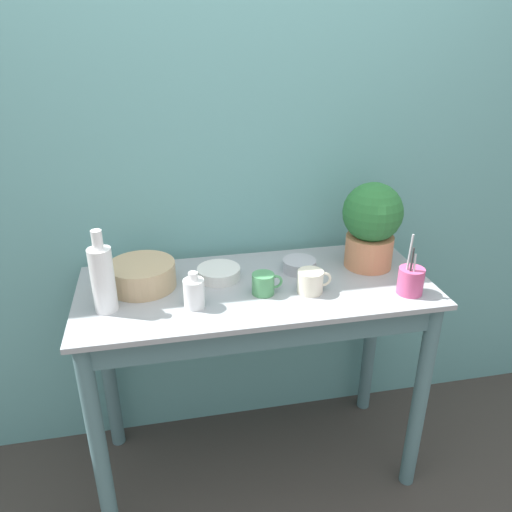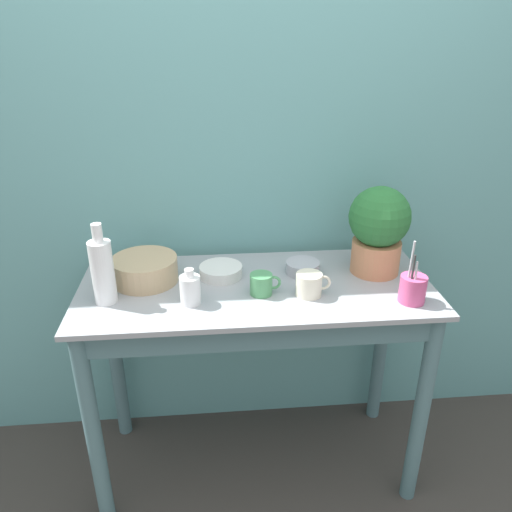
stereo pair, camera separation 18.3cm
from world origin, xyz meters
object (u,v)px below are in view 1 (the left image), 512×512
(bowl_wash_large, at_px, (142,275))
(bowl_small_steel, at_px, (299,265))
(mug_cream, at_px, (311,282))
(mug_green, at_px, (264,284))
(potted_plant, at_px, (372,223))
(bottle_short, at_px, (194,293))
(bowl_small_enamel_white, at_px, (219,273))
(utensil_cup, at_px, (411,280))
(bottle_tall, at_px, (103,278))

(bowl_wash_large, xyz_separation_m, bowl_small_steel, (0.61, 0.01, -0.02))
(mug_cream, bearing_deg, mug_green, 172.17)
(potted_plant, relative_size, bowl_wash_large, 1.40)
(potted_plant, distance_m, mug_cream, 0.37)
(bottle_short, bearing_deg, bowl_small_enamel_white, 60.72)
(bottle_short, bearing_deg, potted_plant, 14.54)
(potted_plant, bearing_deg, utensil_cup, -76.84)
(bottle_short, distance_m, mug_green, 0.26)
(bottle_short, xyz_separation_m, bowl_small_steel, (0.43, 0.20, -0.03))
(bottle_short, height_order, utensil_cup, utensil_cup)
(potted_plant, bearing_deg, bottle_short, -165.46)
(mug_green, bearing_deg, bowl_small_steel, 40.65)
(bowl_small_enamel_white, bearing_deg, potted_plant, -1.08)
(bowl_small_steel, distance_m, bowl_small_enamel_white, 0.32)
(bowl_wash_large, distance_m, bowl_small_steel, 0.61)
(mug_cream, relative_size, bowl_small_steel, 0.97)
(bottle_tall, bearing_deg, bowl_small_enamel_white, 21.28)
(bowl_wash_large, bearing_deg, bowl_small_steel, 1.04)
(bowl_wash_large, height_order, mug_green, bowl_wash_large)
(bottle_tall, relative_size, bowl_small_steel, 2.22)
(bottle_tall, distance_m, bottle_short, 0.31)
(bottle_short, bearing_deg, mug_cream, 2.79)
(bottle_tall, bearing_deg, mug_cream, -1.42)
(utensil_cup, bearing_deg, potted_plant, 103.16)
(mug_green, distance_m, bowl_small_enamel_white, 0.21)
(bottle_tall, height_order, bottle_short, bottle_tall)
(utensil_cup, bearing_deg, bowl_small_steel, 143.21)
(mug_green, distance_m, mug_cream, 0.17)
(mug_green, xyz_separation_m, bowl_small_enamel_white, (-0.14, 0.15, -0.02))
(bowl_small_enamel_white, distance_m, utensil_cup, 0.71)
(mug_green, relative_size, bowl_small_enamel_white, 0.68)
(bowl_wash_large, xyz_separation_m, bottle_short, (0.18, -0.19, 0.01))
(bowl_small_steel, bearing_deg, bottle_tall, -167.80)
(mug_cream, bearing_deg, bowl_small_enamel_white, 150.60)
(mug_green, bearing_deg, bottle_tall, -179.43)
(mug_green, height_order, bowl_small_steel, mug_green)
(bowl_small_steel, relative_size, bowl_small_enamel_white, 0.79)
(bottle_short, distance_m, mug_cream, 0.43)
(bowl_wash_large, relative_size, bottle_tall, 0.84)
(potted_plant, relative_size, mug_green, 3.05)
(potted_plant, xyz_separation_m, mug_cream, (-0.29, -0.17, -0.14))
(bottle_tall, relative_size, utensil_cup, 1.24)
(bottle_short, relative_size, mug_green, 1.17)
(bowl_wash_large, relative_size, mug_green, 2.19)
(mug_green, height_order, mug_cream, mug_cream)
(mug_cream, height_order, utensil_cup, utensil_cup)
(bottle_short, xyz_separation_m, mug_cream, (0.43, 0.02, -0.01))
(bowl_wash_large, bearing_deg, potted_plant, 0.05)
(mug_green, xyz_separation_m, bowl_small_steel, (0.18, 0.15, -0.02))
(bowl_wash_large, height_order, bowl_small_enamel_white, bowl_wash_large)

